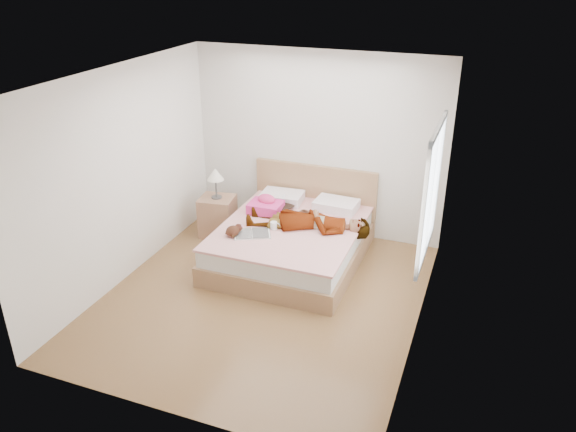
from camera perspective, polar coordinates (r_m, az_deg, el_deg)
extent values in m
plane|color=#503219|center=(6.76, -2.58, -8.26)|extent=(4.00, 4.00, 0.00)
imported|color=white|center=(7.24, 2.11, -0.20)|extent=(1.69, 0.88, 0.22)
ellipsoid|color=black|center=(7.83, -0.79, 1.28)|extent=(0.59, 0.65, 0.08)
cube|color=silver|center=(7.72, -0.44, 1.94)|extent=(0.06, 0.09, 0.05)
plane|color=white|center=(5.75, -3.09, 13.91)|extent=(4.00, 4.00, 0.00)
plane|color=silver|center=(7.90, 2.98, 7.27)|extent=(3.60, 0.00, 3.60)
plane|color=white|center=(4.59, -12.81, -7.36)|extent=(3.60, 0.00, 3.60)
plane|color=white|center=(7.01, -16.48, 3.90)|extent=(0.00, 4.00, 4.00)
plane|color=white|center=(5.72, 13.98, -0.64)|extent=(0.00, 4.00, 4.00)
cube|color=white|center=(5.92, 14.35, 2.32)|extent=(0.02, 1.10, 1.30)
cube|color=silver|center=(5.39, 13.53, 0.10)|extent=(0.04, 0.06, 1.42)
cube|color=silver|center=(6.46, 15.03, 4.17)|extent=(0.04, 0.06, 1.42)
cube|color=silver|center=(6.21, 13.69, -3.47)|extent=(0.04, 1.22, 0.06)
cube|color=silver|center=(5.70, 15.07, 8.63)|extent=(0.04, 1.22, 0.06)
cube|color=silver|center=(5.92, 14.31, 2.33)|extent=(0.03, 0.04, 1.30)
cube|color=brown|center=(7.45, 0.27, -3.67)|extent=(1.78, 2.08, 0.26)
cube|color=silver|center=(7.33, 0.28, -2.03)|extent=(1.70, 2.00, 0.22)
cube|color=silver|center=(7.28, 0.28, -1.15)|extent=(1.74, 2.04, 0.03)
cube|color=brown|center=(8.14, 2.77, 1.82)|extent=(1.80, 0.07, 1.00)
cube|color=white|center=(7.98, -0.60, 1.95)|extent=(0.61, 0.44, 0.13)
cube|color=white|center=(7.75, 4.92, 1.12)|extent=(0.60, 0.43, 0.13)
cube|color=#F7439F|center=(7.64, -2.29, 0.88)|extent=(0.45, 0.36, 0.14)
ellipsoid|color=#FD4494|center=(7.66, -2.20, 1.72)|extent=(0.32, 0.28, 0.13)
cube|color=white|center=(7.07, -3.66, -1.84)|extent=(0.53, 0.46, 0.01)
cube|color=white|center=(7.07, -4.59, -1.79)|extent=(0.33, 0.36, 0.02)
cube|color=#262626|center=(7.07, -2.72, -1.72)|extent=(0.33, 0.36, 0.02)
cylinder|color=white|center=(7.18, -1.47, -0.98)|extent=(0.11, 0.11, 0.10)
torus|color=white|center=(7.17, -1.10, -0.96)|extent=(0.07, 0.04, 0.07)
cylinder|color=black|center=(7.16, -1.47, -0.69)|extent=(0.10, 0.10, 0.00)
ellipsoid|color=#321B0E|center=(7.02, -5.64, -1.54)|extent=(0.22, 0.23, 0.14)
ellipsoid|color=#F4E3CB|center=(7.01, -5.74, -1.50)|extent=(0.12, 0.12, 0.07)
sphere|color=black|center=(7.08, -5.04, -1.19)|extent=(0.10, 0.10, 0.10)
sphere|color=#FFA6BF|center=(7.11, -5.06, -0.87)|extent=(0.04, 0.04, 0.04)
sphere|color=pink|center=(7.06, -4.65, -1.04)|extent=(0.04, 0.04, 0.04)
ellipsoid|color=#311E0D|center=(7.05, -6.20, -1.74)|extent=(0.06, 0.07, 0.03)
ellipsoid|color=black|center=(6.97, -5.56, -2.03)|extent=(0.06, 0.07, 0.03)
cube|color=brown|center=(8.12, -7.15, -0.03)|extent=(0.53, 0.49, 0.58)
cylinder|color=#484848|center=(8.00, -7.26, 1.92)|extent=(0.17, 0.17, 0.02)
cylinder|color=#4E4E4E|center=(7.94, -7.32, 2.90)|extent=(0.03, 0.03, 0.30)
cone|color=white|center=(7.87, -7.40, 4.25)|extent=(0.26, 0.26, 0.17)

